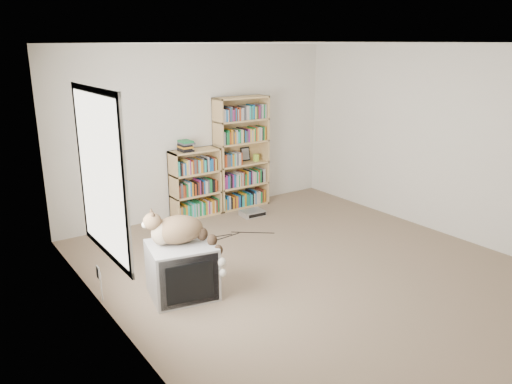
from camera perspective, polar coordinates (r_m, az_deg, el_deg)
floor at (r=5.91m, az=5.86°, el=-8.50°), size 4.50×5.00×0.01m
wall_back at (r=7.52m, az=-6.45°, el=6.94°), size 4.50×0.02×2.50m
wall_left at (r=4.40m, az=-16.46°, el=-0.55°), size 0.02×5.00×2.50m
wall_right at (r=7.16m, az=20.03°, el=5.56°), size 0.02×5.00×2.50m
ceiling at (r=5.35m, az=6.68°, el=16.53°), size 4.50×5.00×0.02m
window at (r=4.54m, az=-17.30°, el=1.89°), size 0.02×1.22×1.52m
crt_tv at (r=5.21m, az=-8.48°, el=-8.78°), size 0.75×0.70×0.56m
cat at (r=5.07m, az=-8.23°, el=-4.76°), size 0.73×0.71×0.62m
bookcase_tall at (r=7.80m, az=-1.73°, el=4.21°), size 0.87×0.30×1.73m
bookcase_short at (r=7.48m, az=-7.00°, el=0.75°), size 0.74×0.30×1.01m
book_stack at (r=7.23m, az=-8.08°, el=5.23°), size 0.19×0.24×0.16m
green_mug at (r=7.95m, az=-0.04°, el=3.98°), size 0.10×0.10×0.11m
framed_print at (r=7.94m, az=-1.25°, el=4.37°), size 0.17×0.05×0.22m
dvd_player at (r=7.54m, az=-0.42°, el=-2.43°), size 0.36×0.27×0.08m
wall_outlet at (r=5.24m, az=-17.60°, el=-8.75°), size 0.01×0.08×0.13m
floor_cables at (r=6.95m, az=-2.05°, el=-4.44°), size 1.20×0.70×0.01m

